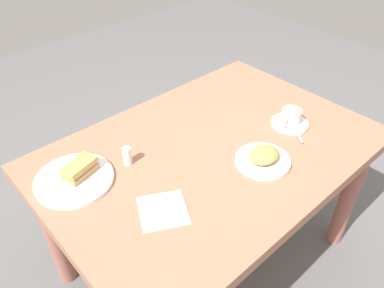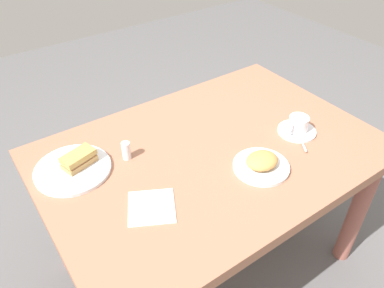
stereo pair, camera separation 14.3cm
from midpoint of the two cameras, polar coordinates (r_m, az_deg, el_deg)
ground_plane at (r=1.97m, az=0.13°, el=-16.77°), size 6.00×6.00×0.00m
dining_table at (r=1.52m, az=0.16°, el=-3.63°), size 1.29×0.89×0.70m
sandwich_plate at (r=1.40m, az=-20.26°, el=-5.21°), size 0.27×0.27×0.01m
sandwich_front at (r=1.39m, az=-19.49°, el=-3.66°), size 0.13×0.09×0.05m
coffee_saucer at (r=1.62m, az=12.16°, el=2.97°), size 0.16×0.16×0.01m
coffee_cup at (r=1.59m, az=12.31°, el=4.06°), size 0.11×0.08×0.06m
spoon at (r=1.55m, az=13.05°, el=1.61°), size 0.06×0.09×0.01m
side_plate at (r=1.40m, az=7.83°, el=-2.64°), size 0.20×0.20×0.01m
side_food_pile at (r=1.38m, az=7.94°, el=-1.73°), size 0.12×0.10×0.04m
napkin at (r=1.23m, az=-7.77°, el=-10.09°), size 0.20×0.20×0.00m
salt_shaker at (r=1.40m, az=-12.70°, el=-1.90°), size 0.03×0.03×0.07m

